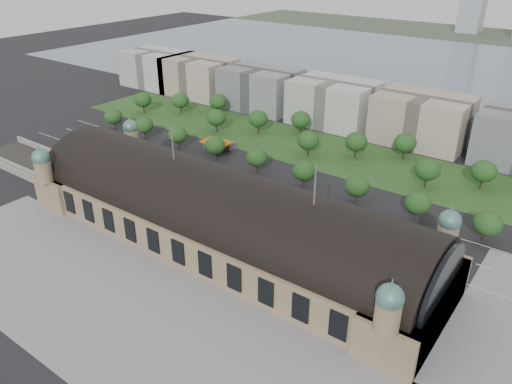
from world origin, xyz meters
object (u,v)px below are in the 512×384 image
Objects in this scene: parked_car_2 at (156,173)px; bus_east at (292,216)px; traffic_car_1 at (155,156)px; parked_car_3 at (177,181)px; traffic_car_3 at (229,172)px; parked_car_4 at (187,184)px; traffic_car_2 at (198,172)px; parked_car_5 at (173,185)px; bus_mid at (317,224)px; traffic_car_4 at (262,191)px; bus_west at (259,204)px; parked_car_1 at (151,176)px; petrol_station at (223,144)px; traffic_car_5 at (431,241)px; traffic_car_0 at (107,149)px; parked_car_0 at (135,171)px; parked_car_6 at (227,199)px.

bus_east reaches higher than parked_car_2.
traffic_car_1 is 31.01m from parked_car_3.
traffic_car_3 is 1.15× the size of parked_car_4.
traffic_car_2 reaches higher than parked_car_5.
bus_mid is 1.01× the size of bus_east.
bus_east is at bearing 90.87° from bus_mid.
bus_east is (84.78, -11.71, 1.07)m from traffic_car_1.
traffic_car_4 is 32.18m from parked_car_4.
bus_west is at bearing 59.62° from parked_car_4.
bus_mid reaches higher than traffic_car_1.
parked_car_3 is (12.74, 2.90, -0.00)m from parked_car_1.
parked_car_2 reaches higher than traffic_car_4.
petrol_station is 2.62× the size of parked_car_2.
traffic_car_2 is 18.65m from parked_car_2.
parked_car_2 is 1.16× the size of parked_car_4.
traffic_car_5 is 0.73× the size of parked_car_1.
parked_car_4 reaches higher than traffic_car_4.
bus_mid is (32.51, -11.72, 1.21)m from traffic_car_4.
petrol_station is 30.34m from traffic_car_2.
traffic_car_4 is at bearing 91.58° from traffic_car_2.
bus_west is (29.77, -17.73, 1.11)m from traffic_car_3.
traffic_car_0 is (-44.66, -34.57, -2.20)m from petrol_station.
traffic_car_4 is 25.12m from bus_east.
traffic_car_1 is at bearing 172.77° from parked_car_0.
traffic_car_1 is at bearing 105.76° from traffic_car_0.
traffic_car_3 reaches higher than traffic_car_2.
traffic_car_3 is at bearing -108.73° from traffic_car_4.
parked_car_3 is at bearing 56.30° from parked_car_2.
parked_car_1 is (40.23, -8.62, -0.00)m from traffic_car_0.
parked_car_4 is at bearing 72.44° from parked_car_0.
parked_car_4 is (18.70, 0.00, -0.02)m from parked_car_2.
traffic_car_0 reaches higher than parked_car_3.
parked_car_0 reaches higher than traffic_car_0.
traffic_car_5 is 0.29× the size of bus_mid.
bus_mid is (65.36, 6.05, 1.20)m from parked_car_5.
traffic_car_5 is at bearing -11.76° from petrol_station.
traffic_car_0 is 55.77m from parked_car_5.
parked_car_3 is at bearing 81.98° from traffic_car_0.
parked_car_1 is at bearing 129.07° from traffic_car_3.
bus_west is at bearing 69.88° from parked_car_0.
traffic_car_3 is 41.53m from parked_car_0.
traffic_car_1 is at bearing -93.24° from traffic_car_4.
traffic_car_5 is at bearing 70.36° from parked_car_5.
traffic_car_5 is at bearing 74.30° from parked_car_1.
bus_west reaches higher than traffic_car_5.
parked_car_4 is at bearing 17.58° from traffic_car_2.
parked_car_4 is (18.46, 2.90, 0.01)m from parked_car_1.
parked_car_4 reaches higher than parked_car_1.
parked_car_6 is at bearing 63.83° from traffic_car_2.
parked_car_3 is 27.59m from parked_car_6.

